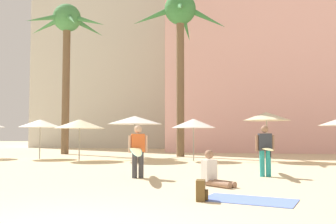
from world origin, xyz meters
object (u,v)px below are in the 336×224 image
cafe_umbrella_2 (80,124)px  person_near_left (214,173)px  cafe_umbrella_1 (266,116)px  beach_towel (249,200)px  cafe_umbrella_3 (40,123)px  cafe_umbrella_4 (135,120)px  person_mid_left (265,148)px  palm_tree_left (67,33)px  palm_tree_far_left (180,24)px  person_far_left (137,149)px  cafe_umbrella_7 (193,123)px  backpack (201,191)px

cafe_umbrella_2 → person_near_left: bearing=-48.0°
cafe_umbrella_1 → beach_towel: cafe_umbrella_1 is taller
cafe_umbrella_3 → cafe_umbrella_4: 5.57m
person_mid_left → person_near_left: 2.97m
palm_tree_left → person_near_left: bearing=-52.3°
palm_tree_far_left → person_far_left: palm_tree_far_left is taller
cafe_umbrella_2 → beach_towel: bearing=-51.4°
person_mid_left → cafe_umbrella_7: bearing=16.5°
backpack → palm_tree_left: bearing=122.2°
cafe_umbrella_7 → beach_towel: size_ratio=1.21×
cafe_umbrella_7 → person_far_left: 7.63m
cafe_umbrella_7 → person_mid_left: cafe_umbrella_7 is taller
palm_tree_far_left → cafe_umbrella_2: palm_tree_far_left is taller
cafe_umbrella_4 → person_far_left: (1.93, -7.08, -1.18)m
cafe_umbrella_3 → backpack: bearing=-48.9°
cafe_umbrella_2 → cafe_umbrella_7: cafe_umbrella_7 is taller
beach_towel → person_far_left: (-3.17, 3.19, 0.88)m
cafe_umbrella_4 → person_far_left: 7.43m
cafe_umbrella_7 → person_far_left: size_ratio=0.75×
cafe_umbrella_1 → cafe_umbrella_7: 3.66m
cafe_umbrella_1 → cafe_umbrella_2: (-9.39, -1.09, -0.36)m
cafe_umbrella_7 → cafe_umbrella_4: bearing=-172.0°
cafe_umbrella_4 → person_near_left: (4.31, -8.29, -1.74)m
palm_tree_far_left → person_near_left: 14.78m
palm_tree_far_left → person_mid_left: 12.86m
cafe_umbrella_3 → cafe_umbrella_7: size_ratio=1.02×
cafe_umbrella_3 → beach_towel: 15.36m
palm_tree_far_left → cafe_umbrella_1: bearing=-34.4°
beach_towel → cafe_umbrella_7: bearing=101.4°
palm_tree_far_left → cafe_umbrella_4: size_ratio=3.63×
cafe_umbrella_1 → cafe_umbrella_3: size_ratio=1.08×
palm_tree_far_left → beach_towel: size_ratio=5.45×
person_near_left → beach_towel: bearing=-28.2°
palm_tree_far_left → cafe_umbrella_1: size_ratio=4.12×
palm_tree_left → cafe_umbrella_3: size_ratio=4.58×
cafe_umbrella_1 → cafe_umbrella_7: size_ratio=1.10×
palm_tree_left → cafe_umbrella_3: palm_tree_left is taller
cafe_umbrella_3 → backpack: 14.85m
person_far_left → cafe_umbrella_1: bearing=-51.9°
palm_tree_far_left → palm_tree_left: size_ratio=0.97×
beach_towel → person_far_left: bearing=134.8°
palm_tree_far_left → palm_tree_left: bearing=169.7°
palm_tree_left → cafe_umbrella_3: 8.11m
palm_tree_far_left → backpack: bearing=-80.9°
cafe_umbrella_1 → backpack: size_ratio=5.84×
beach_towel → palm_tree_far_left: bearing=102.9°
palm_tree_far_left → cafe_umbrella_1: palm_tree_far_left is taller
palm_tree_left → cafe_umbrella_4: 10.50m
cafe_umbrella_7 → person_near_left: (1.36, -8.70, -1.57)m
person_far_left → cafe_umbrella_3: bearing=22.9°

